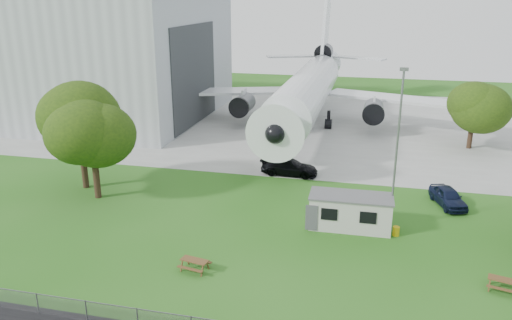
% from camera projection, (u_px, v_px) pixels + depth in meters
% --- Properties ---
extents(ground, '(160.00, 160.00, 0.00)m').
position_uv_depth(ground, '(268.00, 254.00, 34.12)').
color(ground, '#3F7A29').
extents(concrete_apron, '(120.00, 46.00, 0.03)m').
position_uv_depth(concrete_apron, '(324.00, 123.00, 69.23)').
color(concrete_apron, '#B7B7B2').
rests_on(concrete_apron, ground).
extents(hangar, '(43.00, 31.00, 18.55)m').
position_uv_depth(hangar, '(65.00, 49.00, 72.68)').
color(hangar, '#B2B7BC').
rests_on(hangar, ground).
extents(airliner, '(46.36, 47.73, 17.69)m').
position_uv_depth(airliner, '(309.00, 87.00, 66.03)').
color(airliner, white).
rests_on(airliner, ground).
extents(site_cabin, '(6.77, 2.80, 2.62)m').
position_uv_depth(site_cabin, '(351.00, 212.00, 37.64)').
color(site_cabin, beige).
rests_on(site_cabin, ground).
extents(picnic_west, '(2.04, 1.80, 0.76)m').
position_uv_depth(picnic_west, '(195.00, 270.00, 32.12)').
color(picnic_west, brown).
rests_on(picnic_west, ground).
extents(picnic_east, '(2.12, 1.91, 0.76)m').
position_uv_depth(picnic_east, '(503.00, 291.00, 29.91)').
color(picnic_east, brown).
rests_on(picnic_east, ground).
extents(lamp_mast, '(0.16, 0.16, 12.00)m').
position_uv_depth(lamp_mast, '(396.00, 152.00, 36.18)').
color(lamp_mast, slate).
rests_on(lamp_mast, ground).
extents(tree_west_big, '(8.68, 8.68, 10.88)m').
position_uv_depth(tree_west_big, '(78.00, 118.00, 43.94)').
color(tree_west_big, '#382619').
rests_on(tree_west_big, ground).
extents(tree_west_small, '(6.64, 6.64, 9.05)m').
position_uv_depth(tree_west_small, '(92.00, 134.00, 41.91)').
color(tree_west_small, '#382619').
rests_on(tree_west_small, ground).
extents(tree_far_apron, '(6.69, 6.69, 8.48)m').
position_uv_depth(tree_far_apron, '(475.00, 105.00, 56.06)').
color(tree_far_apron, '#382619').
rests_on(tree_far_apron, ground).
extents(car_ne_hatch, '(3.14, 4.90, 1.55)m').
position_uv_depth(car_ne_hatch, '(448.00, 197.00, 41.74)').
color(car_ne_hatch, black).
rests_on(car_ne_hatch, ground).
extents(car_apron_van, '(5.61, 2.43, 1.61)m').
position_uv_depth(car_apron_van, '(289.00, 167.00, 48.91)').
color(car_apron_van, black).
rests_on(car_apron_van, ground).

